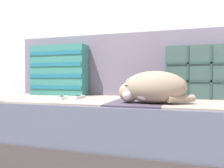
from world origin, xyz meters
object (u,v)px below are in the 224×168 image
at_px(throw_pillow_striped, 59,70).
at_px(game_remote_near, 78,97).
at_px(couch, 119,128).
at_px(sleeping_cat, 152,88).
at_px(throw_pillow_quilted, 198,72).
at_px(game_remote_far, 62,98).

bearing_deg(throw_pillow_striped, game_remote_near, -39.70).
bearing_deg(couch, sleeping_cat, -40.67).
bearing_deg(throw_pillow_quilted, sleeping_cat, -124.99).
bearing_deg(game_remote_near, sleeping_cat, -15.72).
distance_m(sleeping_cat, game_remote_far, 0.59).
xyz_separation_m(throw_pillow_quilted, game_remote_far, (-0.85, -0.32, -0.17)).
bearing_deg(sleeping_cat, throw_pillow_striped, 154.44).
relative_size(throw_pillow_striped, game_remote_near, 2.54).
xyz_separation_m(couch, game_remote_near, (-0.27, -0.06, 0.21)).
height_order(couch, game_remote_far, game_remote_far).
height_order(couch, throw_pillow_striped, throw_pillow_striped).
xyz_separation_m(throw_pillow_striped, game_remote_far, (0.21, -0.32, -0.19)).
relative_size(couch, sleeping_cat, 4.77).
distance_m(throw_pillow_quilted, throw_pillow_striped, 1.06).
relative_size(throw_pillow_striped, sleeping_cat, 1.16).
bearing_deg(throw_pillow_striped, couch, -17.45).
xyz_separation_m(couch, sleeping_cat, (0.24, -0.21, 0.28)).
bearing_deg(sleeping_cat, game_remote_far, 174.27).
distance_m(throw_pillow_quilted, game_remote_near, 0.83).
bearing_deg(couch, game_remote_near, -167.09).
relative_size(throw_pillow_quilted, game_remote_near, 2.31).
distance_m(throw_pillow_striped, sleeping_cat, 0.89).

